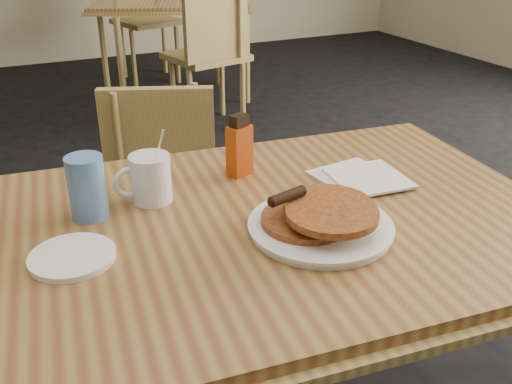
{
  "coord_description": "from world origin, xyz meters",
  "views": [
    {
      "loc": [
        -0.46,
        -0.92,
        1.34
      ],
      "look_at": [
        -0.02,
        0.03,
        0.82
      ],
      "focal_mm": 40.0,
      "sensor_mm": 36.0,
      "label": 1
    }
  ],
  "objects_px": {
    "pancake_plate": "(321,220)",
    "blue_tumbler": "(87,187)",
    "chair_neighbor_far": "(143,5)",
    "chair_main_far": "(170,193)",
    "syrup_bottle": "(239,148)",
    "neighbor_table": "(171,7)",
    "main_table": "(266,233)",
    "coffee_mug": "(149,178)",
    "chair_neighbor_near": "(211,42)"
  },
  "relations": [
    {
      "from": "pancake_plate",
      "to": "chair_neighbor_far",
      "type": "bearing_deg",
      "value": 79.98
    },
    {
      "from": "chair_main_far",
      "to": "blue_tumbler",
      "type": "bearing_deg",
      "value": -99.74
    },
    {
      "from": "neighbor_table",
      "to": "blue_tumbler",
      "type": "xyz_separation_m",
      "value": [
        -1.16,
        -3.08,
        0.11
      ]
    },
    {
      "from": "pancake_plate",
      "to": "syrup_bottle",
      "type": "height_order",
      "value": "syrup_bottle"
    },
    {
      "from": "main_table",
      "to": "pancake_plate",
      "type": "xyz_separation_m",
      "value": [
        0.07,
        -0.1,
        0.06
      ]
    },
    {
      "from": "chair_main_far",
      "to": "syrup_bottle",
      "type": "relative_size",
      "value": 5.34
    },
    {
      "from": "syrup_bottle",
      "to": "blue_tumbler",
      "type": "distance_m",
      "value": 0.38
    },
    {
      "from": "neighbor_table",
      "to": "syrup_bottle",
      "type": "height_order",
      "value": "syrup_bottle"
    },
    {
      "from": "syrup_bottle",
      "to": "main_table",
      "type": "bearing_deg",
      "value": -120.85
    },
    {
      "from": "chair_neighbor_far",
      "to": "blue_tumbler",
      "type": "distance_m",
      "value": 4.02
    },
    {
      "from": "neighbor_table",
      "to": "blue_tumbler",
      "type": "height_order",
      "value": "blue_tumbler"
    },
    {
      "from": "main_table",
      "to": "blue_tumbler",
      "type": "bearing_deg",
      "value": 154.05
    },
    {
      "from": "neighbor_table",
      "to": "chair_neighbor_far",
      "type": "bearing_deg",
      "value": 91.22
    },
    {
      "from": "chair_neighbor_far",
      "to": "chair_main_far",
      "type": "bearing_deg",
      "value": -120.02
    },
    {
      "from": "chair_neighbor_far",
      "to": "chair_neighbor_near",
      "type": "bearing_deg",
      "value": -105.49
    },
    {
      "from": "main_table",
      "to": "pancake_plate",
      "type": "distance_m",
      "value": 0.14
    },
    {
      "from": "chair_neighbor_far",
      "to": "syrup_bottle",
      "type": "bearing_deg",
      "value": -117.65
    },
    {
      "from": "main_table",
      "to": "chair_neighbor_near",
      "type": "bearing_deg",
      "value": 71.59
    },
    {
      "from": "neighbor_table",
      "to": "chair_main_far",
      "type": "height_order",
      "value": "chair_main_far"
    },
    {
      "from": "coffee_mug",
      "to": "main_table",
      "type": "bearing_deg",
      "value": -62.65
    },
    {
      "from": "neighbor_table",
      "to": "chair_neighbor_far",
      "type": "xyz_separation_m",
      "value": [
        -0.02,
        0.77,
        -0.09
      ]
    },
    {
      "from": "blue_tumbler",
      "to": "chair_neighbor_far",
      "type": "bearing_deg",
      "value": 73.52
    },
    {
      "from": "syrup_bottle",
      "to": "chair_neighbor_near",
      "type": "bearing_deg",
      "value": 49.39
    },
    {
      "from": "chair_main_far",
      "to": "coffee_mug",
      "type": "xyz_separation_m",
      "value": [
        -0.19,
        -0.53,
        0.31
      ]
    },
    {
      "from": "main_table",
      "to": "syrup_bottle",
      "type": "relative_size",
      "value": 8.91
    },
    {
      "from": "blue_tumbler",
      "to": "coffee_mug",
      "type": "bearing_deg",
      "value": 7.4
    },
    {
      "from": "chair_neighbor_near",
      "to": "blue_tumbler",
      "type": "xyz_separation_m",
      "value": [
        -1.16,
        -2.31,
        0.22
      ]
    },
    {
      "from": "blue_tumbler",
      "to": "syrup_bottle",
      "type": "bearing_deg",
      "value": 9.28
    },
    {
      "from": "chair_neighbor_near",
      "to": "blue_tumbler",
      "type": "height_order",
      "value": "chair_neighbor_near"
    },
    {
      "from": "chair_neighbor_far",
      "to": "coffee_mug",
      "type": "distance_m",
      "value": 3.97
    },
    {
      "from": "chair_neighbor_far",
      "to": "pancake_plate",
      "type": "relative_size",
      "value": 3.48
    },
    {
      "from": "pancake_plate",
      "to": "blue_tumbler",
      "type": "relative_size",
      "value": 2.16
    },
    {
      "from": "chair_neighbor_near",
      "to": "syrup_bottle",
      "type": "distance_m",
      "value": 2.39
    },
    {
      "from": "main_table",
      "to": "neighbor_table",
      "type": "distance_m",
      "value": 3.35
    },
    {
      "from": "chair_main_far",
      "to": "syrup_bottle",
      "type": "bearing_deg",
      "value": -63.12
    },
    {
      "from": "neighbor_table",
      "to": "pancake_plate",
      "type": "bearing_deg",
      "value": -102.53
    },
    {
      "from": "main_table",
      "to": "neighbor_table",
      "type": "height_order",
      "value": "same"
    },
    {
      "from": "chair_neighbor_near",
      "to": "coffee_mug",
      "type": "bearing_deg",
      "value": -126.94
    },
    {
      "from": "neighbor_table",
      "to": "syrup_bottle",
      "type": "xyz_separation_m",
      "value": [
        -0.78,
        -3.02,
        0.12
      ]
    },
    {
      "from": "main_table",
      "to": "chair_neighbor_near",
      "type": "xyz_separation_m",
      "value": [
        0.82,
        2.47,
        -0.11
      ]
    },
    {
      "from": "chair_neighbor_near",
      "to": "pancake_plate",
      "type": "relative_size",
      "value": 3.35
    },
    {
      "from": "main_table",
      "to": "chair_neighbor_far",
      "type": "xyz_separation_m",
      "value": [
        0.8,
        4.02,
        -0.09
      ]
    },
    {
      "from": "neighbor_table",
      "to": "chair_neighbor_near",
      "type": "xyz_separation_m",
      "value": [
        0.0,
        -0.78,
        -0.11
      ]
    },
    {
      "from": "neighbor_table",
      "to": "main_table",
      "type": "bearing_deg",
      "value": -104.14
    },
    {
      "from": "main_table",
      "to": "coffee_mug",
      "type": "distance_m",
      "value": 0.29
    },
    {
      "from": "chair_main_far",
      "to": "pancake_plate",
      "type": "height_order",
      "value": "pancake_plate"
    },
    {
      "from": "main_table",
      "to": "pancake_plate",
      "type": "bearing_deg",
      "value": -53.05
    },
    {
      "from": "pancake_plate",
      "to": "neighbor_table",
      "type": "bearing_deg",
      "value": 77.47
    },
    {
      "from": "chair_neighbor_near",
      "to": "main_table",
      "type": "bearing_deg",
      "value": -121.27
    },
    {
      "from": "syrup_bottle",
      "to": "chair_neighbor_far",
      "type": "bearing_deg",
      "value": 57.26
    }
  ]
}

